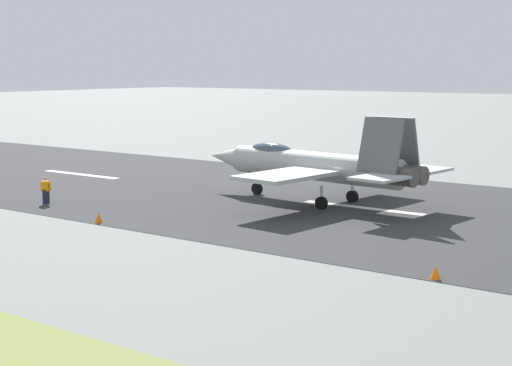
# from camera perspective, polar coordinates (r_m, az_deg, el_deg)

# --- Properties ---
(ground_plane) EXTENTS (400.00, 400.00, 0.00)m
(ground_plane) POSITION_cam_1_polar(r_m,az_deg,el_deg) (48.24, 7.55, -1.77)
(ground_plane) COLOR gray
(runway_strip) EXTENTS (240.00, 26.00, 0.02)m
(runway_strip) POSITION_cam_1_polar(r_m,az_deg,el_deg) (48.23, 7.57, -1.77)
(runway_strip) COLOR #313233
(runway_strip) RESTS_ON ground
(fighter_jet) EXTENTS (16.98, 14.04, 5.57)m
(fighter_jet) POSITION_cam_1_polar(r_m,az_deg,el_deg) (49.43, 4.26, 1.31)
(fighter_jet) COLOR #AFB3B3
(fighter_jet) RESTS_ON ground
(crew_person) EXTENTS (0.66, 0.42, 1.68)m
(crew_person) POSITION_cam_1_polar(r_m,az_deg,el_deg) (50.85, -14.86, -0.50)
(crew_person) COLOR #1E2338
(crew_person) RESTS_ON ground
(marker_cone_near) EXTENTS (0.44, 0.44, 0.55)m
(marker_cone_near) POSITION_cam_1_polar(r_m,az_deg,el_deg) (32.71, 12.77, -6.30)
(marker_cone_near) COLOR orange
(marker_cone_near) RESTS_ON ground
(marker_cone_mid) EXTENTS (0.44, 0.44, 0.55)m
(marker_cone_mid) POSITION_cam_1_polar(r_m,az_deg,el_deg) (43.99, -11.23, -2.48)
(marker_cone_mid) COLOR orange
(marker_cone_mid) RESTS_ON ground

